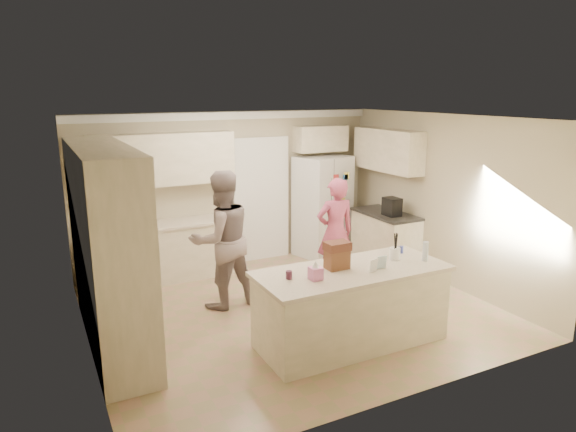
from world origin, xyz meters
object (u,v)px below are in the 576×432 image
island_base (351,308)px  utensil_crock (395,254)px  teen_boy (222,240)px  coffee_maker (392,207)px  refrigerator (323,206)px  teen_girl (335,232)px  dollhouse_body (337,259)px  tissue_box (316,273)px

island_base → utensil_crock: 0.86m
teen_boy → coffee_maker: bearing=175.7°
refrigerator → teen_boy: 2.79m
coffee_maker → teen_girl: (-1.21, -0.19, -0.23)m
teen_boy → dollhouse_body: bearing=109.3°
utensil_crock → dollhouse_body: bearing=176.4°
island_base → dollhouse_body: size_ratio=8.46×
tissue_box → teen_boy: (-0.43, 1.83, -0.04)m
coffee_maker → refrigerator: bearing=116.5°
refrigerator → coffee_maker: (0.61, -1.21, 0.17)m
refrigerator → island_base: (-1.44, -3.11, -0.46)m
refrigerator → island_base: size_ratio=0.82×
refrigerator → teen_girl: size_ratio=1.08×
teen_girl → teen_boy: bearing=6.1°
tissue_box → teen_girl: size_ratio=0.08×
island_base → teen_boy: size_ratio=1.15×
island_base → utensil_crock: size_ratio=14.67×
utensil_crock → teen_girl: teen_girl is taller
coffee_maker → utensil_crock: size_ratio=2.00×
refrigerator → tissue_box: bearing=-137.5°
tissue_box → dollhouse_body: dollhouse_body is taller
refrigerator → tissue_box: refrigerator is taller
teen_boy → teen_girl: (1.81, -0.02, -0.12)m
island_base → teen_boy: bearing=119.5°
utensil_crock → dollhouse_body: (-0.80, 0.05, 0.04)m
utensil_crock → teen_girl: size_ratio=0.09×
island_base → coffee_maker: bearing=42.8°
refrigerator → teen_girl: (-0.61, -1.40, -0.06)m
refrigerator → teen_boy: teen_boy is taller
tissue_box → coffee_maker: bearing=37.6°
island_base → tissue_box: 0.79m
refrigerator → island_base: refrigerator is taller
refrigerator → teen_boy: bearing=-165.9°
dollhouse_body → teen_girl: 1.90m
utensil_crock → dollhouse_body: size_ratio=0.58×
refrigerator → coffee_maker: 1.37m
island_base → utensil_crock: bearing=4.4°
utensil_crock → teen_girl: 1.68m
refrigerator → utensil_crock: size_ratio=12.00×
refrigerator → island_base: 3.46m
dollhouse_body → utensil_crock: bearing=-3.6°
refrigerator → dollhouse_body: refrigerator is taller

